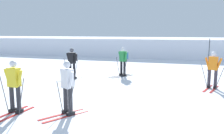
# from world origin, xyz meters

# --- Properties ---
(ground_plane) EXTENTS (120.00, 120.00, 0.00)m
(ground_plane) POSITION_xyz_m (0.00, 0.00, 0.00)
(ground_plane) COLOR white
(far_snow_ridge) EXTENTS (80.00, 9.40, 1.87)m
(far_snow_ridge) POSITION_xyz_m (0.00, 19.08, 0.94)
(far_snow_ridge) COLOR white
(far_snow_ridge) RESTS_ON ground
(skier_green) EXTENTS (1.22, 1.52, 1.71)m
(skier_green) POSITION_xyz_m (-1.97, 5.54, 0.96)
(skier_green) COLOR black
(skier_green) RESTS_ON ground
(skier_white) EXTENTS (1.15, 1.56, 1.71)m
(skier_white) POSITION_xyz_m (-2.08, -1.28, 0.92)
(skier_white) COLOR red
(skier_white) RESTS_ON ground
(skier_orange) EXTENTS (0.96, 1.64, 1.71)m
(skier_orange) POSITION_xyz_m (2.69, 3.73, 0.92)
(skier_orange) COLOR red
(skier_orange) RESTS_ON ground
(skier_black) EXTENTS (0.98, 1.64, 1.71)m
(skier_black) POSITION_xyz_m (-4.44, 3.88, 0.96)
(skier_black) COLOR silver
(skier_black) RESTS_ON ground
(skier_yellow) EXTENTS (1.00, 1.63, 1.71)m
(skier_yellow) POSITION_xyz_m (-3.77, -1.62, 0.92)
(skier_yellow) COLOR red
(skier_yellow) RESTS_ON ground
(trail_marker_pole) EXTENTS (0.04, 0.04, 2.16)m
(trail_marker_pole) POSITION_xyz_m (3.03, 8.87, 1.08)
(trail_marker_pole) COLOR black
(trail_marker_pole) RESTS_ON ground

